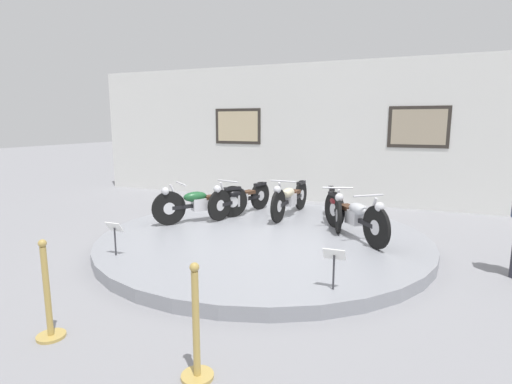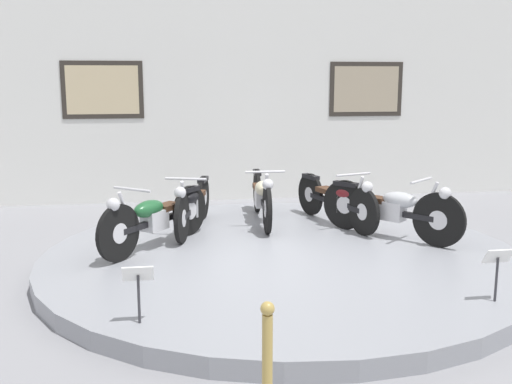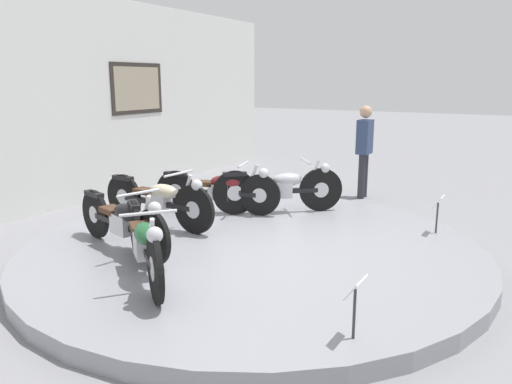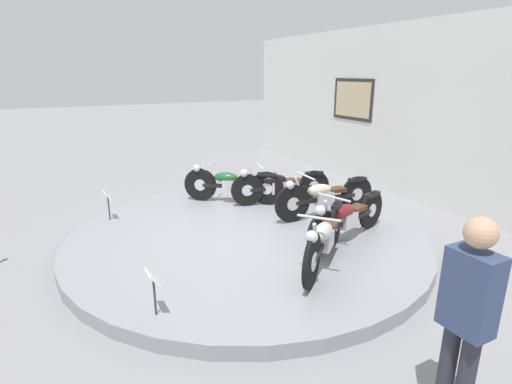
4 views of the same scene
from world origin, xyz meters
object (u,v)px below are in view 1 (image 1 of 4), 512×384
Objects in this scene: motorcycle_green at (200,202)px; stanchion_post_right_of_entry at (196,340)px; motorcycle_black at (240,197)px; info_placard_front_centre at (334,260)px; motorcycle_maroon at (335,205)px; info_placard_front_left at (115,231)px; stanchion_post_left_of_entry at (48,305)px; motorcycle_cream at (290,197)px; motorcycle_silver at (355,215)px.

motorcycle_green is 4.76m from stanchion_post_right_of_entry.
motorcycle_black reaches higher than info_placard_front_centre.
motorcycle_maroon is at bearing 88.10° from stanchion_post_right_of_entry.
info_placard_front_left and info_placard_front_centre have the same top height.
info_placard_front_left is 1.00× the size of info_placard_front_centre.
motorcycle_green is 4.19m from stanchion_post_left_of_entry.
info_placard_front_centre is at bearing -36.22° from motorcycle_green.
stanchion_post_left_of_entry reaches higher than info_placard_front_left.
motorcycle_cream is 3.79m from info_placard_front_left.
stanchion_post_left_of_entry is (-0.85, -5.25, -0.23)m from motorcycle_cream.
motorcycle_black is 5.27m from stanchion_post_right_of_entry.
motorcycle_green is at bearing 99.15° from stanchion_post_left_of_entry.
motorcycle_maroon is 3.73× the size of info_placard_front_centre.
motorcycle_silver is (0.50, -0.80, 0.02)m from motorcycle_maroon.
info_placard_front_left is 0.50× the size of stanchion_post_right_of_entry.
motorcycle_black is 3.75× the size of info_placard_front_centre.
motorcycle_black is at bearing -179.98° from motorcycle_maroon.
motorcycle_cream is 3.93× the size of info_placard_front_centre.
motorcycle_maroon is at bearing 0.02° from motorcycle_black.
motorcycle_maroon reaches higher than info_placard_front_centre.
stanchion_post_left_of_entry is at bearing -80.85° from motorcycle_green.
motorcycle_black is 1.20× the size of motorcycle_silver.
motorcycle_cream is at bearing 80.85° from stanchion_post_left_of_entry.
motorcycle_green reaches higher than info_placard_front_centre.
motorcycle_black is 4.06m from info_placard_front_centre.
motorcycle_green is 1.56× the size of stanchion_post_left_of_entry.
motorcycle_cream is 3.93× the size of info_placard_front_left.
info_placard_front_left is at bearing 112.97° from stanchion_post_left_of_entry.
motorcycle_cream is at bearing 64.65° from info_placard_front_left.
info_placard_front_left is at bearing -143.76° from motorcycle_silver.
motorcycle_cream is (1.01, 0.33, 0.01)m from motorcycle_black.
info_placard_front_left is at bearing -101.20° from motorcycle_black.
stanchion_post_right_of_entry reaches higher than motorcycle_silver.
motorcycle_maroon is 1.86× the size of stanchion_post_right_of_entry.
motorcycle_black is at bearing 57.86° from motorcycle_green.
info_placard_front_centre is (3.14, -2.30, -0.03)m from motorcycle_green.
motorcycle_green is at bearing -143.31° from motorcycle_cream.
stanchion_post_right_of_entry is at bearing -112.97° from info_placard_front_centre.
info_placard_front_centre is 0.50× the size of stanchion_post_left_of_entry.
stanchion_post_left_of_entry is at bearing -67.03° from info_placard_front_left.
motorcycle_green is at bearing 87.24° from info_placard_front_left.
motorcycle_black is 1.88× the size of stanchion_post_right_of_entry.
stanchion_post_right_of_entry is (-0.16, -4.93, -0.22)m from motorcycle_maroon.
stanchion_post_right_of_entry is at bearing -91.90° from motorcycle_maroon.
motorcycle_silver reaches higher than motorcycle_green.
motorcycle_green is 1.88m from motorcycle_cream.
info_placard_front_left is (-3.13, -2.30, -0.03)m from motorcycle_silver.
motorcycle_cream is 1.96× the size of stanchion_post_left_of_entry.
motorcycle_silver is at bearing 60.24° from stanchion_post_left_of_entry.
motorcycle_silver is 4.19m from stanchion_post_right_of_entry.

